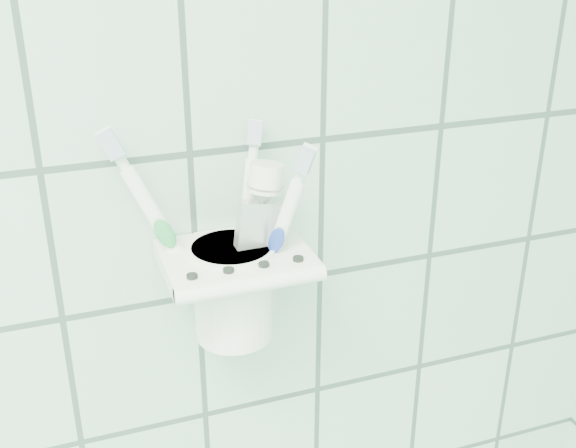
# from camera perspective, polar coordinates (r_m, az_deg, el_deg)

# --- Properties ---
(holder_bracket) EXTENTS (0.13, 0.10, 0.04)m
(holder_bracket) POSITION_cam_1_polar(r_m,az_deg,el_deg) (0.62, -4.19, -2.84)
(holder_bracket) COLOR white
(holder_bracket) RESTS_ON wall_back
(cup) EXTENTS (0.08, 0.08, 0.09)m
(cup) POSITION_cam_1_polar(r_m,az_deg,el_deg) (0.64, -4.39, -5.00)
(cup) COLOR white
(cup) RESTS_ON holder_bracket
(toothbrush_pink) EXTENTS (0.08, 0.03, 0.20)m
(toothbrush_pink) POSITION_cam_1_polar(r_m,az_deg,el_deg) (0.61, -5.73, 0.18)
(toothbrush_pink) COLOR white
(toothbrush_pink) RESTS_ON cup
(toothbrush_blue) EXTENTS (0.04, 0.05, 0.19)m
(toothbrush_blue) POSITION_cam_1_polar(r_m,az_deg,el_deg) (0.60, -4.29, -1.05)
(toothbrush_blue) COLOR white
(toothbrush_blue) RESTS_ON cup
(toothbrush_orange) EXTENTS (0.05, 0.05, 0.18)m
(toothbrush_orange) POSITION_cam_1_polar(r_m,az_deg,el_deg) (0.62, -3.25, -0.33)
(toothbrush_orange) COLOR white
(toothbrush_orange) RESTS_ON cup
(toothpaste_tube) EXTENTS (0.06, 0.03, 0.16)m
(toothpaste_tube) POSITION_cam_1_polar(r_m,az_deg,el_deg) (0.61, -3.34, -1.26)
(toothpaste_tube) COLOR silver
(toothpaste_tube) RESTS_ON cup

